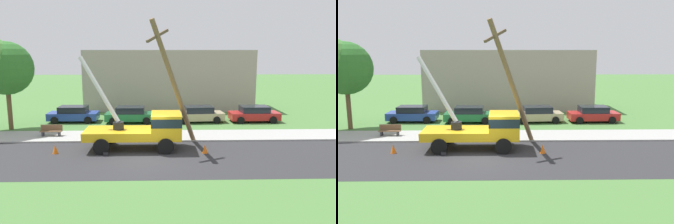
{
  "view_description": "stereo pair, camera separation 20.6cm",
  "coord_description": "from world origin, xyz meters",
  "views": [
    {
      "loc": [
        0.76,
        -19.08,
        6.28
      ],
      "look_at": [
        1.39,
        2.76,
        2.28
      ],
      "focal_mm": 35.58,
      "sensor_mm": 36.0,
      "label": 1
    },
    {
      "loc": [
        0.97,
        -19.08,
        6.28
      ],
      "look_at": [
        1.39,
        2.76,
        2.28
      ],
      "focal_mm": 35.58,
      "sensor_mm": 36.0,
      "label": 2
    }
  ],
  "objects": [
    {
      "name": "leaning_utility_pole",
      "position": [
        1.76,
        2.57,
        4.25
      ],
      "size": [
        3.45,
        2.9,
        8.33
      ],
      "color": "brown",
      "rests_on": "ground"
    },
    {
      "name": "park_bench",
      "position": [
        -7.22,
        5.18,
        0.46
      ],
      "size": [
        1.6,
        0.45,
        0.9
      ],
      "color": "brown",
      "rests_on": "ground"
    },
    {
      "name": "sidewalk_strip",
      "position": [
        0.0,
        5.12,
        0.05
      ],
      "size": [
        80.0,
        3.14,
        0.1
      ],
      "primitive_type": "cube",
      "color": "#9E9E99",
      "rests_on": "ground"
    },
    {
      "name": "roadside_tree_near",
      "position": [
        -11.29,
        7.79,
        4.94
      ],
      "size": [
        4.23,
        4.23,
        7.08
      ],
      "color": "brown",
      "rests_on": "ground"
    },
    {
      "name": "parked_sedan_green",
      "position": [
        -1.75,
        10.15,
        0.71
      ],
      "size": [
        4.41,
        2.04,
        1.42
      ],
      "color": "#1E6638",
      "rests_on": "ground"
    },
    {
      "name": "utility_truck",
      "position": [
        -0.05,
        1.96,
        1.41
      ],
      "size": [
        6.76,
        3.2,
        5.98
      ],
      "color": "gold",
      "rests_on": "ground"
    },
    {
      "name": "traffic_cone_ahead",
      "position": [
        3.65,
        0.86,
        0.28
      ],
      "size": [
        0.36,
        0.36,
        0.56
      ],
      "primitive_type": "cone",
      "color": "orange",
      "rests_on": "ground"
    },
    {
      "name": "parked_sedan_red",
      "position": [
        9.38,
        10.19,
        0.71
      ],
      "size": [
        4.46,
        2.11,
        1.42
      ],
      "color": "#B21E1E",
      "rests_on": "ground"
    },
    {
      "name": "lowrise_building_backdrop",
      "position": [
        1.93,
        18.21,
        3.2
      ],
      "size": [
        18.0,
        6.0,
        6.4
      ],
      "primitive_type": "cube",
      "color": "#A5998C",
      "rests_on": "ground"
    },
    {
      "name": "road_asphalt",
      "position": [
        0.0,
        0.0,
        0.0
      ],
      "size": [
        80.0,
        7.09,
        0.01
      ],
      "primitive_type": "cube",
      "color": "#2B2B2D",
      "rests_on": "ground"
    },
    {
      "name": "parked_sedan_blue",
      "position": [
        -6.91,
        10.57,
        0.71
      ],
      "size": [
        4.41,
        2.03,
        1.42
      ],
      "color": "#263F99",
      "rests_on": "ground"
    },
    {
      "name": "parked_sedan_tan",
      "position": [
        4.36,
        10.18,
        0.71
      ],
      "size": [
        4.53,
        2.24,
        1.42
      ],
      "color": "tan",
      "rests_on": "ground"
    },
    {
      "name": "ground_plane",
      "position": [
        0.0,
        12.0,
        0.0
      ],
      "size": [
        120.0,
        120.0,
        0.0
      ],
      "primitive_type": "plane",
      "color": "#477538"
    },
    {
      "name": "traffic_cone_behind",
      "position": [
        -5.68,
        1.03,
        0.28
      ],
      "size": [
        0.36,
        0.36,
        0.56
      ],
      "primitive_type": "cone",
      "color": "orange",
      "rests_on": "ground"
    }
  ]
}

